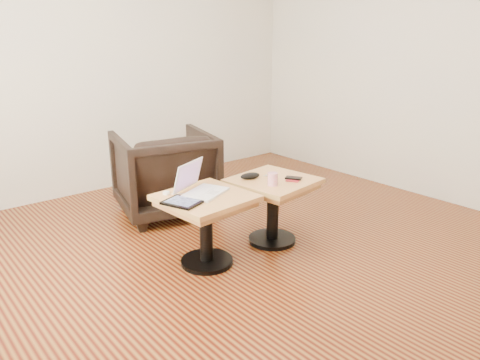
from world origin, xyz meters
TOP-DOWN VIEW (x-y plane):
  - room_shell at (0.00, 0.00)m, footprint 4.52×4.52m
  - side_table_left at (-0.42, 0.09)m, footprint 0.64×0.64m
  - side_table_right at (0.23, 0.06)m, footprint 0.67×0.67m
  - laptop at (-0.41, 0.16)m, footprint 0.41×0.40m
  - tablet at (-0.63, 0.06)m, footprint 0.27×0.30m
  - charging_adapter at (-0.62, 0.28)m, footprint 0.05×0.05m
  - glasses_case at (0.09, 0.18)m, footprint 0.18×0.11m
  - striped_cup at (0.11, -0.05)m, footprint 0.08×0.08m
  - earbuds_tangle at (0.26, 0.14)m, footprint 0.08×0.05m
  - phone_on_sleeve at (0.34, -0.05)m, footprint 0.18×0.16m
  - armchair at (-0.11, 1.18)m, footprint 1.02×1.04m

SIDE VIEW (x-z plane):
  - armchair at x=-0.11m, z-range 0.00..0.79m
  - side_table_left at x=-0.42m, z-range 0.14..0.68m
  - side_table_right at x=0.23m, z-range 0.14..0.68m
  - earbuds_tangle at x=0.26m, z-range 0.54..0.55m
  - phone_on_sleeve at x=0.34m, z-range 0.54..0.56m
  - tablet at x=-0.63m, z-range 0.54..0.56m
  - charging_adapter at x=-0.62m, z-range 0.54..0.56m
  - glasses_case at x=0.09m, z-range 0.54..0.59m
  - laptop at x=-0.41m, z-range 0.47..0.70m
  - striped_cup at x=0.11m, z-range 0.54..0.64m
  - room_shell at x=0.00m, z-range 0.00..2.71m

